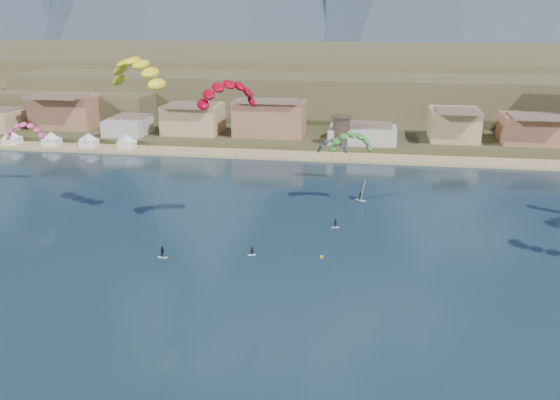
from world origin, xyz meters
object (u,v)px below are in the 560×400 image
object	(u,v)px
kitesurfer_red	(227,90)
kitesurfer_yellow	(137,68)
buoy	(322,257)
kitesurfer_green	(351,139)
watchtower	(341,130)
windsurfer	(361,194)

from	to	relation	value
kitesurfer_red	kitesurfer_yellow	world-z (taller)	kitesurfer_yellow
kitesurfer_yellow	buoy	distance (m)	47.53
kitesurfer_red	kitesurfer_green	bearing A→B (deg)	45.52
watchtower	windsurfer	bearing A→B (deg)	-81.01
watchtower	windsurfer	world-z (taller)	watchtower
windsurfer	buoy	distance (m)	34.24
watchtower	windsurfer	size ratio (longest dim) A/B	1.93
kitesurfer_green	kitesurfer_yellow	bearing A→B (deg)	-154.60
buoy	watchtower	bearing A→B (deg)	91.46
kitesurfer_yellow	windsurfer	xyz separation A→B (m)	(40.69, 22.39, -28.55)
kitesurfer_red	buoy	size ratio (longest dim) A/B	44.99
kitesurfer_red	buoy	xyz separation A→B (m)	(17.74, -8.41, -26.68)
buoy	windsurfer	bearing A→B (deg)	80.77
watchtower	windsurfer	xyz separation A→B (m)	(7.57, -47.83, -4.95)
kitesurfer_yellow	kitesurfer_green	distance (m)	45.05
kitesurfer_green	windsurfer	world-z (taller)	kitesurfer_green
kitesurfer_green	windsurfer	xyz separation A→B (m)	(2.50, 4.26, -12.98)
watchtower	kitesurfer_red	distance (m)	77.58
windsurfer	kitesurfer_yellow	bearing A→B (deg)	-151.18
windsurfer	kitesurfer_green	bearing A→B (deg)	-120.44
windsurfer	buoy	world-z (taller)	windsurfer
buoy	kitesurfer_yellow	bearing A→B (deg)	162.09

